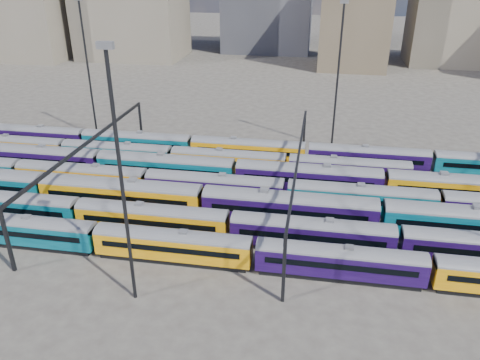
% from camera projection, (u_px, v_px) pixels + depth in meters
% --- Properties ---
extents(ground, '(500.00, 500.00, 0.00)m').
position_uv_depth(ground, '(226.00, 202.00, 66.98)').
color(ground, '#3D3734').
rests_on(ground, ground).
extents(rake_0, '(130.03, 2.72, 4.56)m').
position_uv_depth(rake_0, '(340.00, 259.00, 50.18)').
color(rake_0, black).
rests_on(rake_0, ground).
extents(rake_1, '(98.04, 2.87, 4.83)m').
position_uv_depth(rake_1, '(312.00, 231.00, 55.06)').
color(rake_1, black).
rests_on(rake_1, ground).
extents(rake_2, '(113.42, 3.32, 5.61)m').
position_uv_depth(rake_2, '(289.00, 206.00, 59.81)').
color(rake_2, black).
rests_on(rake_2, ground).
extents(rake_3, '(120.58, 2.94, 4.95)m').
position_uv_depth(rake_3, '(147.00, 180.00, 67.67)').
color(rake_3, black).
rests_on(rake_3, ground).
extents(rake_4, '(108.05, 3.16, 5.34)m').
position_uv_depth(rake_4, '(166.00, 165.00, 71.83)').
color(rake_4, black).
rests_on(rake_4, ground).
extents(rake_5, '(94.38, 2.77, 4.64)m').
position_uv_depth(rake_5, '(117.00, 151.00, 78.02)').
color(rake_5, black).
rests_on(rake_5, ground).
extents(rake_6, '(138.19, 2.89, 4.85)m').
position_uv_depth(rake_6, '(248.00, 148.00, 79.10)').
color(rake_6, black).
rests_on(rake_6, ground).
extents(gantry_1, '(0.35, 40.35, 8.03)m').
position_uv_depth(gantry_1, '(89.00, 149.00, 67.17)').
color(gantry_1, black).
rests_on(gantry_1, ground).
extents(gantry_2, '(0.35, 40.35, 8.03)m').
position_uv_depth(gantry_2, '(298.00, 163.00, 62.51)').
color(gantry_2, black).
rests_on(gantry_2, ground).
extents(mast_1, '(1.40, 0.50, 25.60)m').
position_uv_depth(mast_1, '(88.00, 65.00, 85.22)').
color(mast_1, black).
rests_on(mast_1, ground).
extents(mast_2, '(1.40, 0.50, 25.60)m').
position_uv_depth(mast_2, '(121.00, 174.00, 42.19)').
color(mast_2, black).
rests_on(mast_2, ground).
extents(mast_3, '(1.40, 0.50, 25.60)m').
position_uv_depth(mast_3, '(338.00, 72.00, 80.01)').
color(mast_3, black).
rests_on(mast_3, ground).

